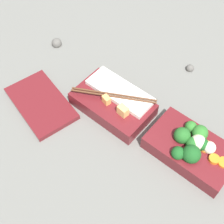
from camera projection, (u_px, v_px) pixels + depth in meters
name	position (u px, v px, depth m)	size (l,w,h in m)	color
ground_plane	(143.00, 129.00, 0.81)	(3.00, 3.00, 0.00)	slate
bento_tray_vegetable	(192.00, 148.00, 0.74)	(0.21, 0.12, 0.08)	maroon
bento_tray_rice	(114.00, 102.00, 0.83)	(0.21, 0.12, 0.07)	maroon
bento_lid	(41.00, 103.00, 0.85)	(0.20, 0.12, 0.01)	maroon
pebble_1	(190.00, 68.00, 0.92)	(0.02, 0.02, 0.02)	#595651
pebble_3	(57.00, 43.00, 0.98)	(0.03, 0.03, 0.03)	#595651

